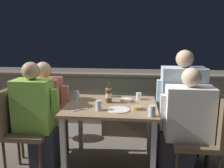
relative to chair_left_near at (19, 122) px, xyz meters
name	(u,v)px	position (x,y,z in m)	size (l,w,h in m)	color
ground_plane	(111,166)	(1.02, 0.12, -0.56)	(16.00, 16.00, 0.00)	#665B51
parapet_wall	(120,99)	(1.02, 1.49, -0.11)	(9.00, 0.18, 0.87)	gray
dining_table	(111,113)	(1.02, 0.12, 0.09)	(0.99, 0.83, 0.75)	#937556
planter_hedge	(127,112)	(1.15, 1.12, -0.23)	(0.74, 0.47, 0.58)	brown
chair_left_near	(19,122)	(0.00, 0.00, 0.00)	(0.46, 0.46, 0.93)	brown
person_green_blouse	(37,117)	(0.21, 0.00, 0.06)	(0.49, 0.26, 1.23)	#282833
chair_left_far	(32,114)	(0.03, 0.25, 0.00)	(0.46, 0.46, 0.93)	brown
person_coral_top	(48,111)	(0.24, 0.25, 0.05)	(0.48, 0.26, 1.20)	#282833
chair_right_near	(206,131)	(1.99, -0.04, 0.00)	(0.46, 0.46, 0.93)	brown
person_white_polo	(184,126)	(1.78, -0.04, 0.04)	(0.52, 0.26, 1.20)	#282833
chair_right_far	(197,120)	(1.97, 0.25, 0.00)	(0.46, 0.46, 0.93)	brown
person_blue_shirt	(179,110)	(1.77, 0.25, 0.12)	(0.52, 0.26, 1.35)	#282833
beer_bottle	(109,95)	(0.98, 0.20, 0.29)	(0.07, 0.07, 0.24)	brown
plate_0	(119,110)	(1.11, -0.06, 0.20)	(0.23, 0.23, 0.01)	white
bowl_0	(126,100)	(1.17, 0.27, 0.21)	(0.13, 0.13, 0.03)	silver
bowl_1	(137,107)	(1.30, -0.01, 0.21)	(0.12, 0.12, 0.03)	tan
glass_cup_0	(152,111)	(1.44, -0.21, 0.25)	(0.07, 0.07, 0.11)	silver
glass_cup_1	(99,105)	(0.91, -0.09, 0.25)	(0.07, 0.07, 0.10)	silver
glass_cup_2	(77,95)	(0.59, 0.28, 0.25)	(0.06, 0.06, 0.11)	silver
glass_cup_3	(139,96)	(1.32, 0.37, 0.23)	(0.06, 0.06, 0.08)	silver
glass_cup_4	(108,92)	(0.94, 0.47, 0.24)	(0.07, 0.07, 0.10)	silver
fork_0	(80,110)	(0.72, -0.10, 0.20)	(0.15, 0.12, 0.01)	silver
potted_plant	(42,112)	(-0.08, 0.80, -0.16)	(0.31, 0.31, 0.65)	#9E5638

